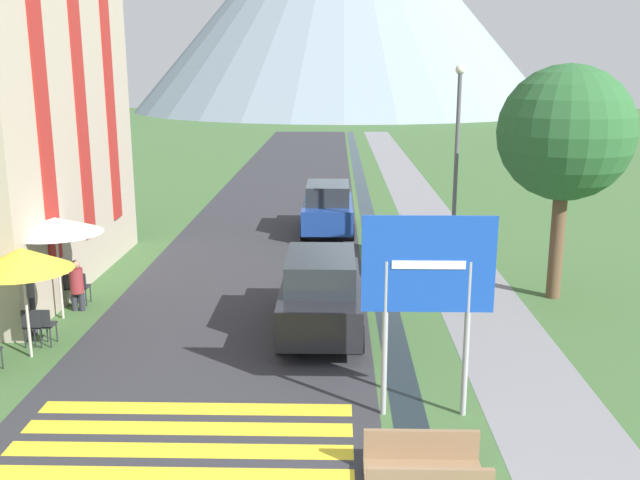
# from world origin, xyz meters

# --- Properties ---
(ground_plane) EXTENTS (160.00, 160.00, 0.00)m
(ground_plane) POSITION_xyz_m (0.00, 20.00, 0.00)
(ground_plane) COLOR #3D6033
(road) EXTENTS (6.40, 60.00, 0.01)m
(road) POSITION_xyz_m (-2.50, 30.00, 0.00)
(road) COLOR #2D2D33
(road) RESTS_ON ground_plane
(footpath) EXTENTS (2.20, 60.00, 0.01)m
(footpath) POSITION_xyz_m (3.60, 30.00, 0.00)
(footpath) COLOR slate
(footpath) RESTS_ON ground_plane
(drainage_channel) EXTENTS (0.60, 60.00, 0.00)m
(drainage_channel) POSITION_xyz_m (1.20, 30.00, 0.00)
(drainage_channel) COLOR black
(drainage_channel) RESTS_ON ground_plane
(crosswalk_marking) EXTENTS (5.44, 2.54, 0.01)m
(crosswalk_marking) POSITION_xyz_m (-2.50, 3.43, 0.01)
(crosswalk_marking) COLOR yellow
(crosswalk_marking) RESTS_ON ground_plane
(road_sign) EXTENTS (2.19, 0.11, 3.50)m
(road_sign) POSITION_xyz_m (1.44, 4.37, 2.38)
(road_sign) COLOR #9E9EA3
(road_sign) RESTS_ON ground_plane
(footbridge) EXTENTS (1.70, 1.10, 0.65)m
(footbridge) POSITION_xyz_m (1.20, 2.10, 0.23)
(footbridge) COLOR #846647
(footbridge) RESTS_ON ground_plane
(parked_car_near) EXTENTS (1.86, 4.28, 1.82)m
(parked_car_near) POSITION_xyz_m (-0.40, 8.36, 0.91)
(parked_car_near) COLOR black
(parked_car_near) RESTS_ON ground_plane
(parked_car_far) EXTENTS (1.86, 4.10, 1.82)m
(parked_car_far) POSITION_xyz_m (-0.37, 18.27, 0.91)
(parked_car_far) COLOR navy
(parked_car_far) RESTS_ON ground_plane
(cafe_chair_far_right) EXTENTS (0.40, 0.40, 0.85)m
(cafe_chair_far_right) POSITION_xyz_m (-6.80, 9.98, 0.51)
(cafe_chair_far_right) COLOR #232328
(cafe_chair_far_right) RESTS_ON ground_plane
(cafe_chair_near_left) EXTENTS (0.40, 0.40, 0.85)m
(cafe_chair_near_left) POSITION_xyz_m (-6.31, 7.30, 0.51)
(cafe_chair_near_left) COLOR #232328
(cafe_chair_near_left) RESTS_ON ground_plane
(cafe_chair_near_right) EXTENTS (0.40, 0.40, 0.85)m
(cafe_chair_near_right) POSITION_xyz_m (-6.50, 7.26, 0.51)
(cafe_chair_near_right) COLOR #232328
(cafe_chair_near_right) RESTS_ON ground_plane
(cafe_chair_far_left) EXTENTS (0.40, 0.40, 0.85)m
(cafe_chair_far_left) POSITION_xyz_m (-6.49, 10.02, 0.51)
(cafe_chair_far_left) COLOR #232328
(cafe_chair_far_left) RESTS_ON ground_plane
(cafe_umbrella_front_yellow) EXTENTS (2.00, 2.00, 2.33)m
(cafe_umbrella_front_yellow) POSITION_xyz_m (-6.36, 6.71, 2.09)
(cafe_umbrella_front_yellow) COLOR #B7B2A8
(cafe_umbrella_front_yellow) RESTS_ON ground_plane
(cafe_umbrella_middle_white) EXTENTS (2.16, 2.16, 2.46)m
(cafe_umbrella_middle_white) POSITION_xyz_m (-6.57, 9.04, 2.27)
(cafe_umbrella_middle_white) COLOR #B7B2A8
(cafe_umbrella_middle_white) RESTS_ON ground_plane
(person_standing_terrace) EXTENTS (0.32, 0.32, 1.70)m
(person_standing_terrace) POSITION_xyz_m (-6.90, 7.96, 0.98)
(person_standing_terrace) COLOR #282833
(person_standing_terrace) RESTS_ON ground_plane
(person_seated_far) EXTENTS (0.32, 0.32, 1.28)m
(person_seated_far) POSITION_xyz_m (-6.39, 9.59, 0.71)
(person_seated_far) COLOR #282833
(person_seated_far) RESTS_ON ground_plane
(streetlamp) EXTENTS (0.28, 0.28, 5.90)m
(streetlamp) POSITION_xyz_m (3.42, 13.84, 3.45)
(streetlamp) COLOR #515156
(streetlamp) RESTS_ON ground_plane
(tree_by_path) EXTENTS (3.35, 3.35, 5.93)m
(tree_by_path) POSITION_xyz_m (5.58, 10.92, 4.23)
(tree_by_path) COLOR brown
(tree_by_path) RESTS_ON ground_plane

